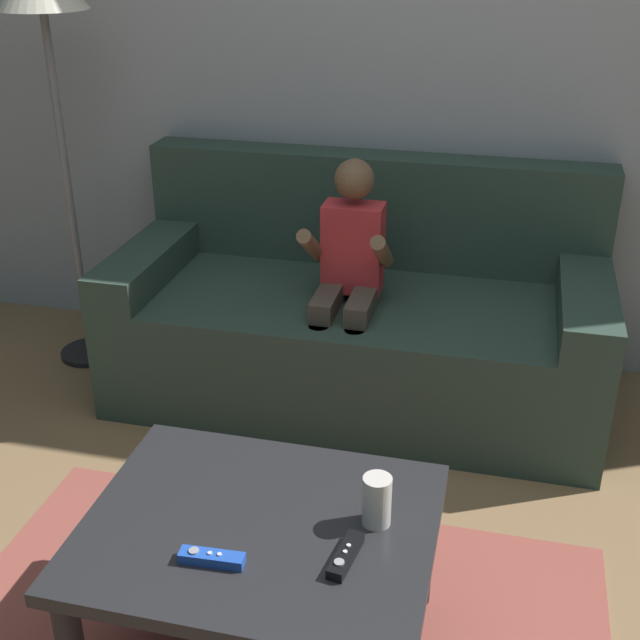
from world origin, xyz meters
The scene contains 8 objects.
wall_back centered at (0.00, 1.83, 1.25)m, with size 4.27×0.05×2.50m, color #999EA8.
couch centered at (-0.18, 1.44, 0.29)m, with size 1.75×0.80×0.84m.
person_seated_on_couch centered at (-0.19, 1.27, 0.53)m, with size 0.29×0.36×0.92m.
coffee_table centered at (-0.15, 0.12, 0.34)m, with size 0.79×0.64×0.41m.
game_remote_blue_near_edge centered at (-0.21, -0.02, 0.42)m, with size 0.14×0.04×0.03m.
game_remote_black_center centered at (0.06, 0.05, 0.42)m, with size 0.06×0.14×0.03m.
soda_can centered at (0.10, 0.19, 0.47)m, with size 0.07×0.07×0.12m, color silver.
floor_lamp centered at (-1.31, 1.44, 1.34)m, with size 0.32×0.32×1.55m.
Camera 1 is at (0.33, -1.27, 1.64)m, focal length 46.38 mm.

